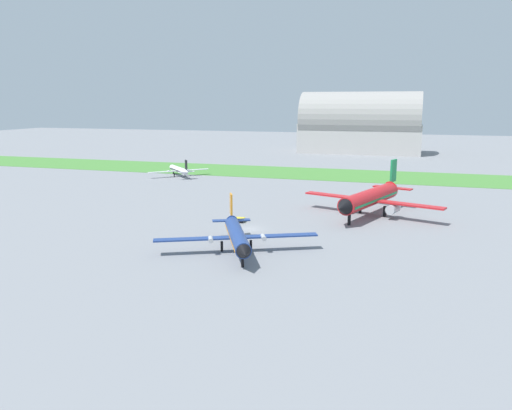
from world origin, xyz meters
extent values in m
plane|color=gray|center=(0.00, 0.00, 0.00)|extent=(600.00, 600.00, 0.00)
cube|color=#478438|center=(0.00, 75.44, 0.04)|extent=(360.00, 28.00, 0.08)
cylinder|color=navy|center=(2.53, -14.86, 2.79)|extent=(9.30, 16.11, 2.32)
cone|color=black|center=(6.53, -23.25, 2.79)|extent=(3.06, 3.08, 2.28)
cone|color=navy|center=(-1.67, -6.04, 3.08)|extent=(3.29, 3.84, 2.09)
cube|color=orange|center=(2.53, -14.86, 2.62)|extent=(8.95, 15.29, 0.33)
cube|color=navy|center=(8.10, -11.68, 2.38)|extent=(12.24, 6.97, 0.23)
cube|color=navy|center=(-3.44, -17.19, 2.38)|extent=(12.24, 6.97, 0.23)
cylinder|color=#B7BABF|center=(6.30, -13.26, 2.38)|extent=(1.47, 2.00, 0.74)
cylinder|color=#B7BABF|center=(-1.08, -16.79, 2.38)|extent=(1.47, 2.00, 0.74)
cube|color=orange|center=(-1.47, -6.46, 5.81)|extent=(1.15, 2.01, 3.72)
cube|color=navy|center=(-0.01, -5.76, 3.02)|extent=(3.54, 2.66, 0.19)
cube|color=navy|center=(-2.94, -7.16, 3.02)|extent=(3.54, 2.66, 0.19)
cylinder|color=black|center=(5.53, -21.15, 0.81)|extent=(0.42, 0.42, 1.63)
cylinder|color=black|center=(4.11, -12.82, 0.81)|extent=(0.42, 0.42, 1.63)
cylinder|color=black|center=(-0.05, -14.80, 0.81)|extent=(0.42, 0.42, 1.63)
cylinder|color=red|center=(19.99, 17.26, 3.89)|extent=(10.47, 22.31, 3.42)
cone|color=black|center=(15.98, 5.48, 3.89)|extent=(4.18, 4.03, 3.35)
cone|color=red|center=(24.21, 29.63, 4.32)|extent=(4.32, 5.12, 3.08)
cube|color=#198C4C|center=(19.99, 17.26, 3.63)|extent=(10.13, 21.16, 0.48)
cube|color=red|center=(27.26, 15.44, 3.29)|extent=(14.84, 6.88, 0.34)
cube|color=red|center=(13.13, 20.26, 3.29)|extent=(14.84, 6.88, 0.34)
cylinder|color=#B7BABF|center=(24.72, 16.31, 2.07)|extent=(2.99, 4.14, 1.88)
cylinder|color=#B7BABF|center=(15.67, 19.39, 2.07)|extent=(2.99, 4.14, 1.88)
cube|color=#198C4C|center=(24.01, 29.05, 8.09)|extent=(1.29, 2.78, 4.98)
cube|color=red|center=(26.07, 28.34, 4.23)|extent=(4.73, 3.17, 0.27)
cube|color=red|center=(21.95, 29.75, 4.23)|extent=(4.73, 3.17, 0.27)
cylinder|color=black|center=(16.98, 8.43, 1.09)|extent=(0.62, 0.62, 2.18)
cylinder|color=black|center=(23.04, 17.87, 1.09)|extent=(0.62, 0.62, 2.18)
cylinder|color=black|center=(17.95, 19.60, 1.09)|extent=(0.62, 0.62, 2.18)
cylinder|color=white|center=(-42.21, 56.95, 2.15)|extent=(10.36, 10.45, 1.79)
cone|color=black|center=(-47.25, 62.06, 2.15)|extent=(2.51, 2.51, 1.76)
cone|color=white|center=(-36.91, 51.59, 2.38)|extent=(2.92, 2.92, 1.62)
cube|color=black|center=(-42.21, 56.95, 2.02)|extent=(9.88, 9.97, 0.25)
cube|color=white|center=(-45.46, 53.23, 1.84)|extent=(7.90, 7.83, 0.18)
cube|color=white|center=(-38.44, 60.17, 1.84)|extent=(7.90, 7.83, 0.18)
cylinder|color=#B7BABF|center=(-44.55, 54.84, 1.84)|extent=(1.42, 1.42, 0.57)
cylinder|color=#B7BABF|center=(-40.06, 59.28, 1.84)|extent=(1.42, 1.42, 0.57)
cube|color=black|center=(-37.16, 51.85, 4.49)|extent=(1.29, 1.30, 2.87)
cube|color=white|center=(-38.05, 50.97, 2.33)|extent=(2.54, 2.53, 0.14)
cube|color=white|center=(-36.27, 52.73, 2.33)|extent=(2.54, 2.53, 0.14)
cylinder|color=black|center=(-45.99, 60.78, 0.63)|extent=(0.32, 0.32, 1.26)
cylinder|color=black|center=(-42.84, 55.07, 0.63)|extent=(0.32, 0.32, 1.26)
cylinder|color=black|center=(-40.31, 57.57, 0.63)|extent=(0.32, 0.32, 1.26)
cube|color=yellow|center=(-3.97, 4.41, 0.62)|extent=(2.51, 1.68, 0.55)
cylinder|color=black|center=(-3.19, 5.23, 0.35)|extent=(0.72, 0.30, 0.70)
cylinder|color=black|center=(-3.08, 3.73, 0.35)|extent=(0.72, 0.30, 0.70)
cylinder|color=black|center=(-4.87, 5.10, 0.35)|extent=(0.72, 0.30, 0.70)
cylinder|color=black|center=(-4.75, 3.60, 0.35)|extent=(0.72, 0.30, 0.70)
cube|color=#BCB7B2|center=(4.54, 150.40, 6.64)|extent=(54.42, 22.25, 13.28)
cylinder|color=gray|center=(4.54, 150.40, 15.50)|extent=(53.33, 24.47, 24.47)
camera|label=1|loc=(27.36, -85.27, 22.99)|focal=35.06mm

